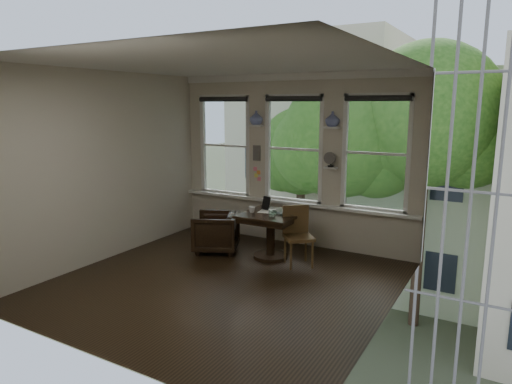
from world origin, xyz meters
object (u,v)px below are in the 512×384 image
Objects in this scene: side_chair_right at (299,237)px; mug at (252,210)px; table at (271,236)px; armchair_left at (216,232)px; laptop at (284,215)px.

mug is at bearing 139.44° from side_chair_right.
mug is at bearing -160.51° from table.
side_chair_right reaches higher than mug.
armchair_left is 1.30m from laptop.
mug is (-0.84, -0.01, 0.34)m from side_chair_right.
side_chair_right reaches higher than armchair_left.
side_chair_right is (0.54, -0.10, 0.09)m from table.
mug is at bearing 69.65° from armchair_left.
side_chair_right is 2.81× the size of laptop.
table is 0.56m from side_chair_right.
armchair_left is 0.83m from mug.
side_chair_right is 8.40× the size of mug.
laptop is at bearing 71.47° from armchair_left.
laptop reaches higher than table.
table is 0.46m from laptop.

